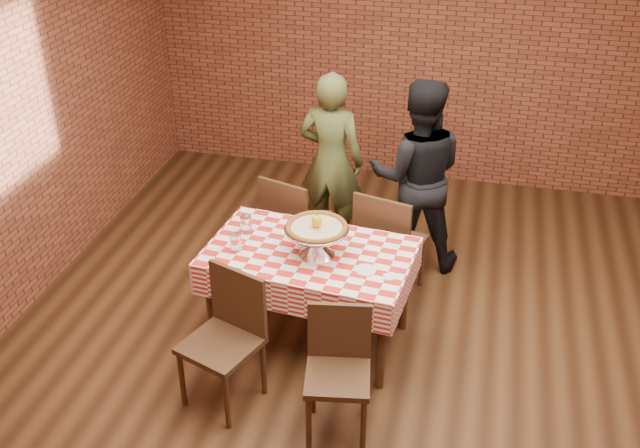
% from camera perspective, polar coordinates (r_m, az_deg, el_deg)
% --- Properties ---
extents(ground, '(6.00, 6.00, 0.00)m').
position_cam_1_polar(ground, '(5.33, 4.40, -10.57)').
color(ground, black).
rests_on(ground, ground).
extents(back_wall, '(5.50, 0.00, 5.50)m').
position_cam_1_polar(back_wall, '(7.30, 8.86, 13.87)').
color(back_wall, brown).
rests_on(back_wall, ground).
extents(table, '(1.46, 0.96, 0.75)m').
position_cam_1_polar(table, '(5.30, -0.79, -5.58)').
color(table, '#452C18').
rests_on(table, ground).
extents(tablecloth, '(1.50, 1.00, 0.24)m').
position_cam_1_polar(tablecloth, '(5.15, -0.81, -3.20)').
color(tablecloth, red).
rests_on(tablecloth, table).
extents(pizza_stand, '(0.59, 0.59, 0.20)m').
position_cam_1_polar(pizza_stand, '(5.00, -0.26, -1.35)').
color(pizza_stand, silver).
rests_on(pizza_stand, tablecloth).
extents(pizza, '(0.55, 0.55, 0.03)m').
position_cam_1_polar(pizza, '(4.94, -0.27, -0.31)').
color(pizza, '#CABC90').
rests_on(pizza, pizza_stand).
extents(lemon, '(0.09, 0.09, 0.09)m').
position_cam_1_polar(lemon, '(4.92, -0.27, 0.21)').
color(lemon, yellow).
rests_on(lemon, pizza).
extents(water_glass_left, '(0.09, 0.09, 0.13)m').
position_cam_1_polar(water_glass_left, '(5.09, -6.47, -1.41)').
color(water_glass_left, white).
rests_on(water_glass_left, tablecloth).
extents(water_glass_right, '(0.09, 0.09, 0.13)m').
position_cam_1_polar(water_glass_right, '(5.28, -5.71, -0.05)').
color(water_glass_right, white).
rests_on(water_glass_right, tablecloth).
extents(side_plate, '(0.16, 0.16, 0.01)m').
position_cam_1_polar(side_plate, '(4.88, 3.51, -3.56)').
color(side_plate, white).
rests_on(side_plate, tablecloth).
extents(sweetener_packet_a, '(0.06, 0.04, 0.00)m').
position_cam_1_polar(sweetener_packet_a, '(4.82, 5.35, -4.22)').
color(sweetener_packet_a, white).
rests_on(sweetener_packet_a, tablecloth).
extents(sweetener_packet_b, '(0.05, 0.04, 0.00)m').
position_cam_1_polar(sweetener_packet_b, '(4.85, 5.18, -3.95)').
color(sweetener_packet_b, white).
rests_on(sweetener_packet_b, tablecloth).
extents(condiment_caddy, '(0.11, 0.09, 0.13)m').
position_cam_1_polar(condiment_caddy, '(5.30, 0.41, 0.26)').
color(condiment_caddy, silver).
rests_on(condiment_caddy, tablecloth).
extents(chair_near_left, '(0.56, 0.56, 0.91)m').
position_cam_1_polar(chair_near_left, '(4.79, -7.65, -9.16)').
color(chair_near_left, '#452C18').
rests_on(chair_near_left, ground).
extents(chair_near_right, '(0.44, 0.44, 0.86)m').
position_cam_1_polar(chair_near_right, '(4.54, 1.37, -11.84)').
color(chair_near_right, '#452C18').
rests_on(chair_near_right, ground).
extents(chair_far_left, '(0.55, 0.55, 0.92)m').
position_cam_1_polar(chair_far_left, '(5.99, -1.76, 0.00)').
color(chair_far_left, '#452C18').
rests_on(chair_far_left, ground).
extents(chair_far_right, '(0.56, 0.56, 0.94)m').
position_cam_1_polar(chair_far_right, '(5.76, 5.47, -1.33)').
color(chair_far_right, '#452C18').
rests_on(chair_far_right, ground).
extents(diner_olive, '(0.60, 0.42, 1.56)m').
position_cam_1_polar(diner_olive, '(6.29, 0.86, 4.88)').
color(diner_olive, '#4A5228').
rests_on(diner_olive, ground).
extents(diner_black, '(0.87, 0.72, 1.62)m').
position_cam_1_polar(diner_black, '(6.01, 7.45, 3.71)').
color(diner_black, black).
rests_on(diner_black, ground).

